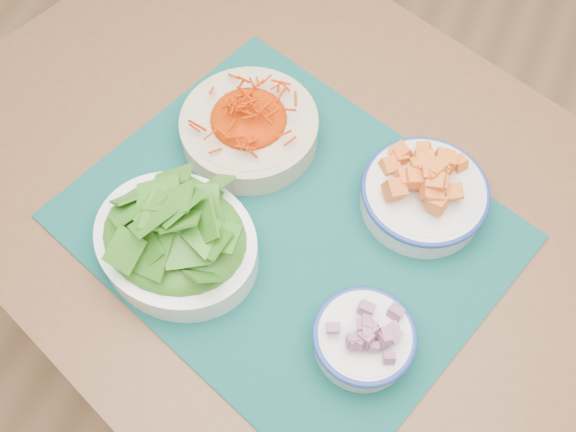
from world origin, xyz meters
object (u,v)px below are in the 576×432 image
object	(u,v)px
placemat	(288,226)
lettuce_bowl	(174,235)
squash_bowl	(425,190)
onion_bowl	(364,337)
carrot_bowl	(249,123)
table	(312,232)

from	to	relation	value
placemat	lettuce_bowl	size ratio (longest dim) A/B	2.22
squash_bowl	onion_bowl	bearing A→B (deg)	-90.59
placemat	squash_bowl	distance (m)	0.21
carrot_bowl	lettuce_bowl	size ratio (longest dim) A/B	0.88
table	placemat	world-z (taller)	placemat
carrot_bowl	lettuce_bowl	world-z (taller)	lettuce_bowl
carrot_bowl	placemat	bearing A→B (deg)	-44.92
squash_bowl	onion_bowl	size ratio (longest dim) A/B	1.65
squash_bowl	carrot_bowl	bearing A→B (deg)	179.14
lettuce_bowl	onion_bowl	bearing A→B (deg)	4.97
table	carrot_bowl	bearing A→B (deg)	172.99
carrot_bowl	lettuce_bowl	xyz separation A→B (m)	(-0.00, -0.22, 0.02)
squash_bowl	lettuce_bowl	bearing A→B (deg)	-143.07
placemat	carrot_bowl	xyz separation A→B (m)	(-0.12, 0.12, 0.04)
onion_bowl	squash_bowl	bearing A→B (deg)	89.41
placemat	lettuce_bowl	xyz separation A→B (m)	(-0.12, -0.10, 0.06)
table	lettuce_bowl	bearing A→B (deg)	-113.84
placemat	onion_bowl	size ratio (longest dim) A/B	4.34
squash_bowl	onion_bowl	distance (m)	0.24
table	onion_bowl	world-z (taller)	onion_bowl
squash_bowl	lettuce_bowl	distance (m)	0.37
squash_bowl	placemat	bearing A→B (deg)	-145.46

